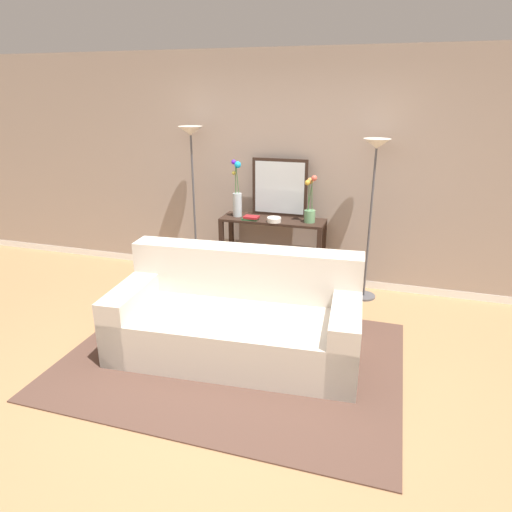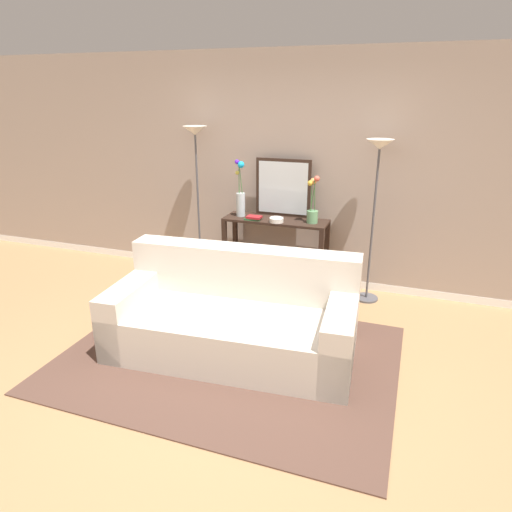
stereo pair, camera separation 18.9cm
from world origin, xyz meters
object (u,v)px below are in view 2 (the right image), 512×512
Objects in this scene: floor_lamp_left at (196,161)px; fruit_bowl at (276,220)px; wall_mirror at (283,188)px; vase_short_flowers at (313,207)px; book_stack at (254,218)px; book_row_under_console at (256,279)px; couch at (234,319)px; floor_lamp_right at (377,177)px; vase_tall_flowers at (240,197)px; console_table at (275,241)px.

floor_lamp_left reaches higher than fruit_bowl.
vase_short_flowers is at bearing -23.51° from wall_mirror.
book_row_under_console is at bearing 96.84° from book_stack.
floor_lamp_left is 9.58× the size of book_stack.
fruit_bowl is (0.01, -0.28, -0.31)m from wall_mirror.
couch is at bearing -54.40° from floor_lamp_left.
book_row_under_console is (-1.33, 0.00, -1.33)m from floor_lamp_right.
vase_short_flowers is at bearing -0.14° from vase_tall_flowers.
vase_short_flowers is 0.43m from fruit_bowl.
vase_tall_flowers reaches higher than console_table.
floor_lamp_right reaches higher than book_stack.
wall_mirror reaches higher than book_row_under_console.
fruit_bowl is at bearing -22.87° from book_row_under_console.
floor_lamp_left reaches higher than vase_tall_flowers.
wall_mirror is at bearing 78.44° from console_table.
console_table reaches higher than book_row_under_console.
fruit_bowl is at bearing -2.93° from book_stack.
vase_short_flowers is (0.43, -0.01, 0.44)m from console_table.
book_stack is (0.75, -0.10, -0.59)m from floor_lamp_left.
floor_lamp_right is at bearing -0.22° from console_table.
console_table is 1.36m from floor_lamp_right.
floor_lamp_left is 1.04× the size of floor_lamp_right.
couch reaches higher than console_table.
vase_tall_flowers is 1.24× the size of vase_short_flowers.
fruit_bowl is (-0.04, 1.37, 0.55)m from couch.
floor_lamp_right is at bearing -0.18° from book_row_under_console.
floor_lamp_left reaches higher than couch.
couch is 11.38× the size of book_stack.
wall_mirror is at bearing 171.14° from floor_lamp_right.
console_table is at bearing 93.24° from couch.
console_table is 0.38m from book_stack.
fruit_bowl reaches higher than console_table.
floor_lamp_left is at bearing 125.60° from couch.
wall_mirror is at bearing 45.48° from book_stack.
floor_lamp_left reaches higher than floor_lamp_right.
wall_mirror is at bearing 9.21° from floor_lamp_left.
book_stack is (-0.66, -0.10, -0.16)m from vase_short_flowers.
book_stack is at bearing -171.66° from vase_short_flowers.
fruit_bowl is (-0.38, -0.11, -0.15)m from vase_short_flowers.
floor_lamp_right is at bearing 0.63° from vase_short_flowers.
wall_mirror is (-1.05, 0.16, -0.22)m from floor_lamp_right.
book_stack reaches higher than book_row_under_console.
vase_short_flowers is (0.39, -0.17, -0.15)m from wall_mirror.
floor_lamp_left is 1.06m from wall_mirror.
vase_short_flowers reaches higher than book_row_under_console.
book_row_under_console is at bearing 157.13° from fruit_bowl.
couch is 4.13× the size of vase_short_flowers.
book_stack is at bearing 177.07° from fruit_bowl.
vase_tall_flowers reaches higher than fruit_bowl.
book_row_under_console is at bearing -180.00° from console_table.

